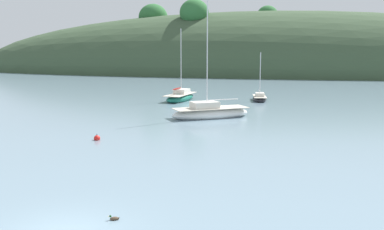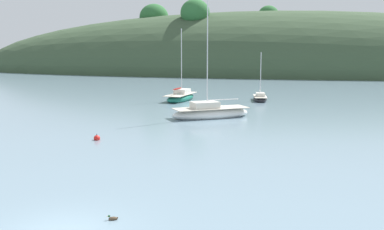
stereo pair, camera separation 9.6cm
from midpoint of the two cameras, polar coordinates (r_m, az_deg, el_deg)
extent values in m
ellipsoid|color=#384C33|center=(107.46, 8.90, 5.17)|extent=(150.00, 36.00, 28.71)
ellipsoid|color=#2D6633|center=(102.76, 0.25, 12.78)|extent=(6.51, 5.92, 5.92)
ellipsoid|color=#2D6633|center=(113.35, -4.96, 12.16)|extent=(7.12, 6.48, 6.48)
ellipsoid|color=#2D6633|center=(109.20, 9.47, 12.31)|extent=(4.84, 4.40, 4.40)
ellipsoid|color=#232328|center=(54.49, 8.45, 2.02)|extent=(2.21, 4.75, 0.73)
cube|color=beige|center=(54.45, 8.46, 2.36)|extent=(2.03, 4.37, 0.06)
cube|color=silver|center=(54.06, 8.49, 2.56)|extent=(1.21, 1.59, 0.46)
cylinder|color=silver|center=(54.00, 8.54, 5.08)|extent=(0.09, 0.09, 5.20)
cylinder|color=silver|center=(55.12, 8.42, 3.04)|extent=(0.35, 1.91, 0.07)
ellipsoid|color=#196B56|center=(53.97, -1.55, 2.14)|extent=(3.01, 6.79, 1.05)
cube|color=beige|center=(53.92, -1.56, 2.64)|extent=(2.77, 6.24, 0.06)
cube|color=silver|center=(54.38, -1.35, 2.99)|extent=(1.69, 2.26, 0.57)
cylinder|color=silver|center=(53.95, -1.44, 6.75)|extent=(0.09, 0.09, 7.72)
cylinder|color=silver|center=(52.88, -1.98, 3.26)|extent=(0.40, 2.75, 0.07)
ellipsoid|color=maroon|center=(52.88, -1.98, 3.32)|extent=(0.52, 2.65, 0.20)
ellipsoid|color=white|center=(41.25, 2.30, 0.14)|extent=(7.54, 6.27, 1.19)
cube|color=beige|center=(41.17, 2.30, 0.87)|extent=(6.94, 5.76, 0.06)
cube|color=silver|center=(40.90, 1.54, 1.26)|extent=(2.88, 2.69, 0.62)
cylinder|color=silver|center=(40.65, 1.86, 7.81)|extent=(0.09, 0.09, 9.95)
cylinder|color=silver|center=(41.57, 3.81, 1.96)|extent=(2.61, 1.82, 0.07)
sphere|color=red|center=(32.10, -11.97, -2.89)|extent=(0.44, 0.44, 0.44)
cylinder|color=black|center=(32.05, -11.99, -2.42)|extent=(0.04, 0.04, 0.10)
ellipsoid|color=#473828|center=(17.69, -9.92, -12.76)|extent=(0.38, 0.30, 0.16)
sphere|color=#1E4723|center=(17.65, -10.41, -12.44)|extent=(0.09, 0.09, 0.09)
cone|color=gold|center=(17.65, -10.62, -12.46)|extent=(0.06, 0.05, 0.04)
cone|color=#473828|center=(17.68, -9.41, -12.65)|extent=(0.10, 0.09, 0.08)
camera|label=1|loc=(0.05, -90.08, -0.01)|focal=42.32mm
camera|label=2|loc=(0.05, 89.92, 0.01)|focal=42.32mm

